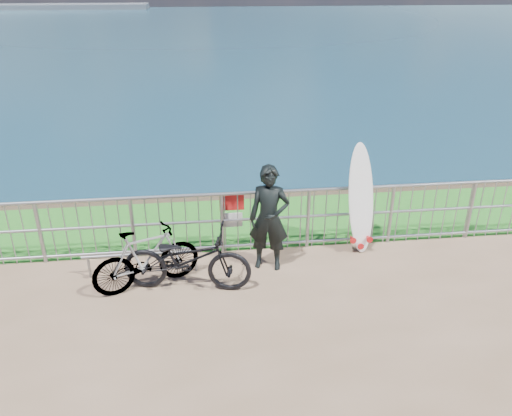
{
  "coord_description": "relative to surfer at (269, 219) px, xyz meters",
  "views": [
    {
      "loc": [
        -0.82,
        -6.04,
        4.4
      ],
      "look_at": [
        0.04,
        1.2,
        1.0
      ],
      "focal_mm": 35.0,
      "sensor_mm": 36.0,
      "label": 1
    }
  ],
  "objects": [
    {
      "name": "grass_strip",
      "position": [
        -0.23,
        1.67,
        -0.87
      ],
      "size": [
        120.0,
        120.0,
        0.0
      ],
      "primitive_type": "plane",
      "color": "#20731F",
      "rests_on": "ground"
    },
    {
      "name": "seascape",
      "position": [
        -43.98,
        146.46,
        -4.92
      ],
      "size": [
        260.0,
        260.0,
        5.0
      ],
      "color": "brown",
      "rests_on": "ground"
    },
    {
      "name": "bicycle_near",
      "position": [
        -1.32,
        -0.49,
        -0.37
      ],
      "size": [
        2.05,
        1.01,
        1.03
      ],
      "primitive_type": "imported",
      "rotation": [
        0.0,
        0.0,
        1.4
      ],
      "color": "black",
      "rests_on": "ground"
    },
    {
      "name": "surfer",
      "position": [
        0.0,
        0.0,
        0.0
      ],
      "size": [
        0.73,
        0.57,
        1.77
      ],
      "primitive_type": "imported",
      "rotation": [
        0.0,
        0.0,
        -0.25
      ],
      "color": "black",
      "rests_on": "ground"
    },
    {
      "name": "surfboard",
      "position": [
        1.64,
        0.41,
        0.0
      ],
      "size": [
        0.61,
        0.57,
        1.93
      ],
      "color": "white",
      "rests_on": "ground"
    },
    {
      "name": "bicycle_far",
      "position": [
        -1.94,
        -0.36,
        -0.38
      ],
      "size": [
        1.73,
        1.06,
        1.01
      ],
      "primitive_type": "imported",
      "rotation": [
        0.0,
        0.0,
        1.95
      ],
      "color": "black",
      "rests_on": "ground"
    },
    {
      "name": "bike_rack",
      "position": [
        -2.05,
        0.0,
        -0.56
      ],
      "size": [
        1.89,
        0.05,
        0.39
      ],
      "color": "gray",
      "rests_on": "ground"
    },
    {
      "name": "railing",
      "position": [
        -0.21,
        0.58,
        -0.3
      ],
      "size": [
        10.06,
        0.1,
        1.13
      ],
      "color": "gray",
      "rests_on": "ground"
    }
  ]
}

